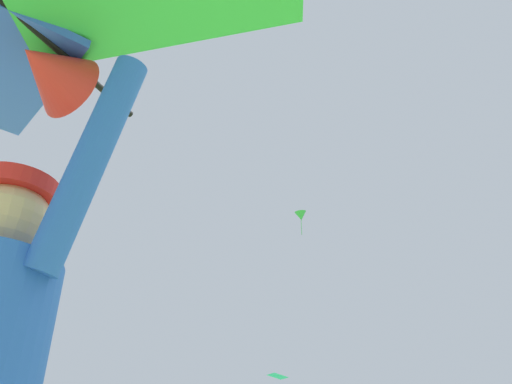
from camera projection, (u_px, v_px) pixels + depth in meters
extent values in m
sphere|color=tan|center=(7.00, 223.00, 1.45)|extent=(0.23, 0.23, 0.23)
cylinder|color=red|center=(16.00, 193.00, 1.50)|extent=(0.27, 0.27, 0.05)
cylinder|color=blue|center=(90.00, 161.00, 1.40)|extent=(0.29, 0.13, 0.62)
cylinder|color=black|center=(55.00, 48.00, 1.79)|extent=(0.13, 0.78, 0.02)
cone|color=red|center=(49.00, 70.00, 1.74)|extent=(0.27, 0.23, 0.24)
cone|color=green|center=(301.00, 216.00, 37.83)|extent=(1.02, 1.12, 0.86)
cylinder|color=#237931|center=(301.00, 227.00, 37.37)|extent=(0.04, 0.04, 1.16)
pyramid|color=#19B2AD|center=(278.00, 375.00, 26.54)|extent=(0.88, 0.87, 0.28)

